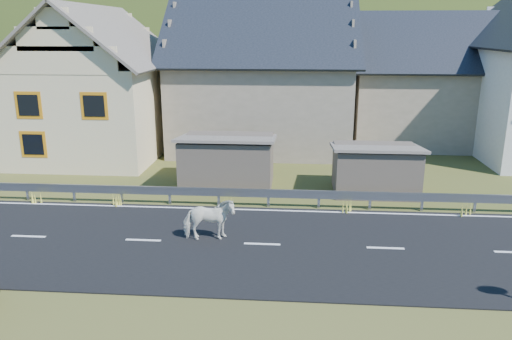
{
  "coord_description": "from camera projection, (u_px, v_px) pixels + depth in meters",
  "views": [
    {
      "loc": [
        1.0,
        -15.09,
        6.84
      ],
      "look_at": [
        -0.37,
        2.14,
        1.97
      ],
      "focal_mm": 35.0,
      "sensor_mm": 36.0,
      "label": 1
    }
  ],
  "objects": [
    {
      "name": "ground",
      "position": [
        262.0,
        245.0,
        16.41
      ],
      "size": [
        160.0,
        160.0,
        0.0
      ],
      "primitive_type": "plane",
      "color": "#324015",
      "rests_on": "ground"
    },
    {
      "name": "road",
      "position": [
        262.0,
        245.0,
        16.41
      ],
      "size": [
        60.0,
        7.0,
        0.04
      ],
      "primitive_type": "cube",
      "color": "black",
      "rests_on": "ground"
    },
    {
      "name": "lane_markings",
      "position": [
        262.0,
        244.0,
        16.4
      ],
      "size": [
        60.0,
        6.6,
        0.01
      ],
      "primitive_type": "cube",
      "color": "silver",
      "rests_on": "road"
    },
    {
      "name": "guardrail",
      "position": [
        268.0,
        194.0,
        19.79
      ],
      "size": [
        28.1,
        0.09,
        0.75
      ],
      "color": "#93969B",
      "rests_on": "ground"
    },
    {
      "name": "shed_left",
      "position": [
        228.0,
        162.0,
        22.5
      ],
      "size": [
        4.3,
        3.3,
        2.4
      ],
      "primitive_type": "cube",
      "color": "brown",
      "rests_on": "ground"
    },
    {
      "name": "shed_right",
      "position": [
        375.0,
        170.0,
        21.56
      ],
      "size": [
        3.8,
        2.9,
        2.2
      ],
      "primitive_type": "cube",
      "color": "brown",
      "rests_on": "ground"
    },
    {
      "name": "house_cream",
      "position": [
        96.0,
        76.0,
        27.5
      ],
      "size": [
        7.8,
        9.8,
        8.3
      ],
      "color": "beige",
      "rests_on": "ground"
    },
    {
      "name": "house_stone_a",
      "position": [
        263.0,
        68.0,
        29.62
      ],
      "size": [
        10.8,
        9.8,
        8.9
      ],
      "color": "gray",
      "rests_on": "ground"
    },
    {
      "name": "house_stone_b",
      "position": [
        425.0,
        73.0,
        30.89
      ],
      "size": [
        9.8,
        8.8,
        8.1
      ],
      "color": "gray",
      "rests_on": "ground"
    },
    {
      "name": "mountain",
      "position": [
        306.0,
        101.0,
        194.16
      ],
      "size": [
        440.0,
        280.0,
        260.0
      ],
      "primitive_type": "ellipsoid",
      "color": "#304018",
      "rests_on": "ground"
    },
    {
      "name": "conifer_patch",
      "position": [
        72.0,
        33.0,
        124.51
      ],
      "size": [
        76.0,
        50.0,
        28.0
      ],
      "primitive_type": "ellipsoid",
      "color": "black",
      "rests_on": "ground"
    },
    {
      "name": "horse",
      "position": [
        209.0,
        219.0,
        16.56
      ],
      "size": [
        1.05,
        1.82,
        1.45
      ],
      "primitive_type": "imported",
      "rotation": [
        0.0,
        0.0,
        1.74
      ],
      "color": "white",
      "rests_on": "road"
    }
  ]
}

